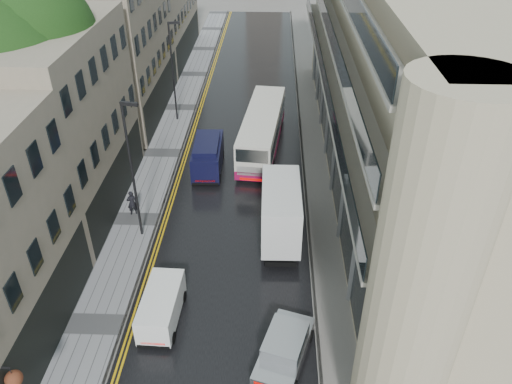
# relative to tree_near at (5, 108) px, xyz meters

# --- Properties ---
(road) EXTENTS (9.00, 85.00, 0.02)m
(road) POSITION_rel_tree_near_xyz_m (12.50, 7.50, -6.94)
(road) COLOR black
(road) RESTS_ON ground
(left_sidewalk) EXTENTS (2.70, 85.00, 0.12)m
(left_sidewalk) POSITION_rel_tree_near_xyz_m (6.65, 7.50, -6.89)
(left_sidewalk) COLOR gray
(left_sidewalk) RESTS_ON ground
(right_sidewalk) EXTENTS (1.80, 85.00, 0.12)m
(right_sidewalk) POSITION_rel_tree_near_xyz_m (17.90, 7.50, -6.89)
(right_sidewalk) COLOR slate
(right_sidewalk) RESTS_ON ground
(old_shop_row) EXTENTS (4.50, 56.00, 12.00)m
(old_shop_row) POSITION_rel_tree_near_xyz_m (3.05, 10.00, -0.95)
(old_shop_row) COLOR gray
(old_shop_row) RESTS_ON ground
(modern_block) EXTENTS (8.00, 40.00, 14.00)m
(modern_block) POSITION_rel_tree_near_xyz_m (22.80, 6.00, 0.05)
(modern_block) COLOR tan
(modern_block) RESTS_ON ground
(tree_near) EXTENTS (10.56, 10.56, 13.89)m
(tree_near) POSITION_rel_tree_near_xyz_m (0.00, 0.00, 0.00)
(tree_near) COLOR black
(tree_near) RESTS_ON ground
(tree_far) EXTENTS (9.24, 9.24, 12.46)m
(tree_far) POSITION_rel_tree_near_xyz_m (0.30, 13.00, -0.72)
(tree_far) COLOR black
(tree_far) RESTS_ON ground
(cream_bus) EXTENTS (3.46, 10.80, 2.89)m
(cream_bus) POSITION_rel_tree_near_xyz_m (12.62, 5.90, -5.48)
(cream_bus) COLOR white
(cream_bus) RESTS_ON road
(white_lorry) EXTENTS (2.17, 7.00, 3.66)m
(white_lorry) POSITION_rel_tree_near_xyz_m (14.40, -3.49, -5.09)
(white_lorry) COLOR white
(white_lorry) RESTS_ON road
(silver_hatchback) EXTENTS (2.84, 4.34, 1.50)m
(silver_hatchback) POSITION_rel_tree_near_xyz_m (14.32, -11.82, -6.17)
(silver_hatchback) COLOR #A4A5A9
(silver_hatchback) RESTS_ON road
(white_van) EXTENTS (1.72, 3.75, 1.67)m
(white_van) POSITION_rel_tree_near_xyz_m (8.97, -9.88, -6.09)
(white_van) COLOR white
(white_van) RESTS_ON road
(navy_van) EXTENTS (2.02, 4.80, 2.42)m
(navy_van) POSITION_rel_tree_near_xyz_m (9.47, 3.69, -5.71)
(navy_van) COLOR black
(navy_van) RESTS_ON road
(pedestrian) EXTENTS (0.71, 0.60, 1.65)m
(pedestrian) POSITION_rel_tree_near_xyz_m (6.30, -0.28, -6.00)
(pedestrian) COLOR black
(pedestrian) RESTS_ON left_sidewalk
(lamp_post_near) EXTENTS (0.95, 0.35, 8.27)m
(lamp_post_near) POSITION_rel_tree_near_xyz_m (7.27, -2.22, -2.69)
(lamp_post_near) COLOR black
(lamp_post_near) RESTS_ON left_sidewalk
(lamp_post_far) EXTENTS (0.92, 0.45, 8.02)m
(lamp_post_far) POSITION_rel_tree_near_xyz_m (6.71, 13.36, -2.82)
(lamp_post_far) COLOR black
(lamp_post_far) RESTS_ON left_sidewalk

